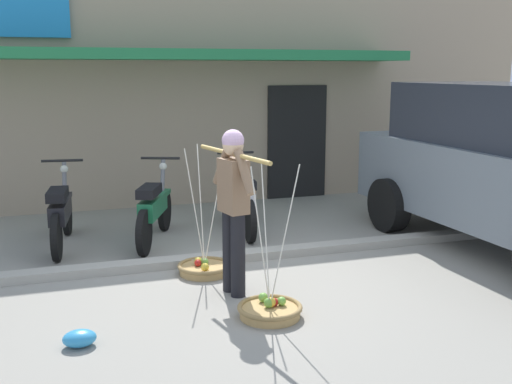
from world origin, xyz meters
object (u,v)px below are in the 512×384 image
(motorcycle_nearest_shop, at_px, (61,213))
(motorcycle_third_in_row, at_px, (242,200))
(fruit_vendor, at_px, (233,201))
(motorcycle_second_in_row, at_px, (154,209))
(fruit_basket_right_side, at_px, (270,309))
(plastic_litter_bag, at_px, (80,338))
(fruit_basket_left_side, at_px, (204,267))

(motorcycle_nearest_shop, xyz_separation_m, motorcycle_third_in_row, (2.45, 0.04, 0.00))
(motorcycle_nearest_shop, bearing_deg, fruit_vendor, -54.39)
(motorcycle_second_in_row, bearing_deg, motorcycle_nearest_shop, 172.78)
(fruit_basket_right_side, relative_size, plastic_litter_bag, 5.18)
(plastic_litter_bag, bearing_deg, fruit_basket_left_side, 46.30)
(fruit_vendor, height_order, motorcycle_nearest_shop, fruit_vendor)
(fruit_vendor, relative_size, fruit_basket_right_side, 1.17)
(fruit_basket_left_side, xyz_separation_m, motorcycle_nearest_shop, (-1.50, 1.60, 0.38))
(fruit_basket_right_side, relative_size, motorcycle_second_in_row, 0.84)
(motorcycle_third_in_row, xyz_separation_m, plastic_litter_bag, (-2.37, -3.14, -0.38))
(fruit_vendor, relative_size, plastic_litter_bag, 6.05)
(fruit_basket_right_side, bearing_deg, motorcycle_third_in_row, 77.96)
(fruit_vendor, xyz_separation_m, motorcycle_third_in_row, (0.80, 2.35, -0.52))
(fruit_vendor, relative_size, motorcycle_second_in_row, 0.98)
(motorcycle_third_in_row, bearing_deg, fruit_vendor, -108.75)
(motorcycle_second_in_row, bearing_deg, fruit_basket_right_side, -77.71)
(fruit_vendor, height_order, fruit_basket_left_side, fruit_vendor)
(fruit_basket_left_side, distance_m, motorcycle_nearest_shop, 2.23)
(fruit_vendor, bearing_deg, fruit_basket_left_side, 101.82)
(motorcycle_second_in_row, height_order, plastic_litter_bag, motorcycle_second_in_row)
(motorcycle_third_in_row, bearing_deg, motorcycle_second_in_row, -171.50)
(fruit_vendor, relative_size, motorcycle_nearest_shop, 0.93)
(fruit_basket_right_side, xyz_separation_m, motorcycle_nearest_shop, (-1.80, 3.00, 0.38))
(fruit_basket_right_side, distance_m, motorcycle_nearest_shop, 3.52)
(fruit_basket_right_side, bearing_deg, fruit_vendor, 101.84)
(fruit_basket_left_side, distance_m, motorcycle_third_in_row, 1.93)
(motorcycle_nearest_shop, distance_m, plastic_litter_bag, 3.12)
(motorcycle_nearest_shop, height_order, plastic_litter_bag, motorcycle_nearest_shop)
(fruit_vendor, height_order, motorcycle_third_in_row, fruit_vendor)
(fruit_basket_left_side, distance_m, motorcycle_second_in_row, 1.54)
(fruit_vendor, xyz_separation_m, fruit_basket_left_side, (-0.15, 0.70, -0.90))
(fruit_basket_left_side, height_order, plastic_litter_bag, fruit_basket_left_side)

